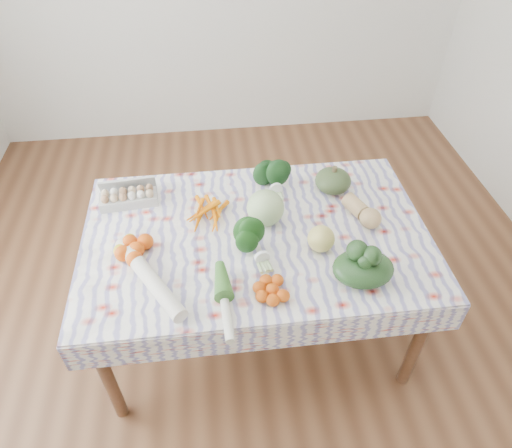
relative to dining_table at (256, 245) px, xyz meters
name	(u,v)px	position (x,y,z in m)	size (l,w,h in m)	color
ground	(256,325)	(0.00, 0.00, -0.68)	(4.50, 4.50, 0.00)	brown
dining_table	(256,245)	(0.00, 0.00, 0.00)	(1.60, 1.00, 0.75)	brown
tablecloth	(256,234)	(0.00, 0.00, 0.08)	(1.66, 1.06, 0.01)	white
egg_carton	(128,198)	(-0.62, 0.29, 0.12)	(0.29, 0.12, 0.08)	#BCBBB6
carrot_bunch	(209,214)	(-0.22, 0.14, 0.10)	(0.22, 0.20, 0.04)	orange
kale_bunch	(273,177)	(0.13, 0.33, 0.16)	(0.18, 0.16, 0.16)	#133614
kabocha_squash	(333,181)	(0.44, 0.28, 0.15)	(0.19, 0.19, 0.12)	#3D502A
cabbage	(265,208)	(0.05, 0.07, 0.17)	(0.18, 0.18, 0.18)	#A4C380
butternut_squash	(363,210)	(0.53, 0.04, 0.14)	(0.10, 0.23, 0.10)	tan
orange_cluster	(136,249)	(-0.56, -0.08, 0.12)	(0.24, 0.24, 0.08)	#E4510C
broccoli	(258,246)	(-0.01, -0.15, 0.15)	(0.17, 0.17, 0.13)	#174714
mandarin_cluster	(272,289)	(0.02, -0.37, 0.11)	(0.19, 0.19, 0.06)	#D1500E
grapefruit	(321,239)	(0.28, -0.14, 0.15)	(0.13, 0.13, 0.13)	#D8C964
spinach_bag	(363,268)	(0.42, -0.33, 0.14)	(0.27, 0.21, 0.12)	#183215
daikon	(153,282)	(-0.47, -0.28, 0.12)	(0.07, 0.07, 0.48)	white
leek	(225,302)	(-0.18, -0.41, 0.10)	(0.04, 0.04, 0.37)	white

